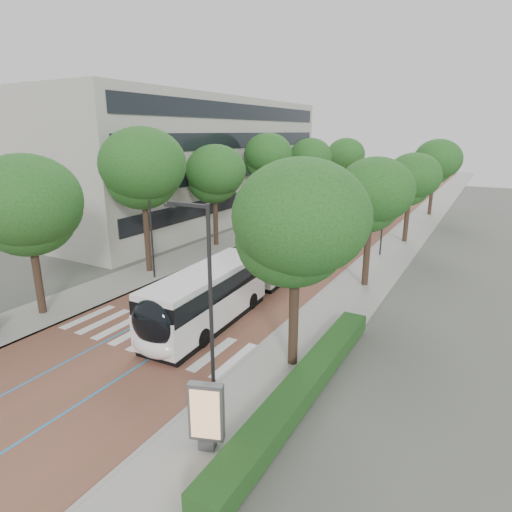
% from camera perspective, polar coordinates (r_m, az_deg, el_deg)
% --- Properties ---
extents(ground, '(160.00, 160.00, 0.00)m').
position_cam_1_polar(ground, '(22.91, -15.52, -11.19)').
color(ground, '#51544C').
rests_on(ground, ground).
extents(road, '(11.00, 140.00, 0.02)m').
position_cam_1_polar(road, '(57.03, 13.83, 5.38)').
color(road, brown).
rests_on(road, ground).
extents(sidewalk_left, '(4.00, 140.00, 0.12)m').
position_cam_1_polar(sidewalk_left, '(59.41, 6.83, 6.20)').
color(sidewalk_left, '#989690').
rests_on(sidewalk_left, ground).
extents(sidewalk_right, '(4.00, 140.00, 0.12)m').
position_cam_1_polar(sidewalk_right, '(55.55, 21.29, 4.50)').
color(sidewalk_right, '#989690').
rests_on(sidewalk_right, ground).
extents(kerb_left, '(0.20, 140.00, 0.14)m').
position_cam_1_polar(kerb_left, '(58.73, 8.55, 6.02)').
color(kerb_left, gray).
rests_on(kerb_left, ground).
extents(kerb_right, '(0.20, 140.00, 0.14)m').
position_cam_1_polar(kerb_right, '(55.83, 19.37, 4.75)').
color(kerb_right, gray).
rests_on(kerb_right, ground).
extents(zebra_crossing, '(10.55, 3.60, 0.01)m').
position_cam_1_polar(zebra_crossing, '(23.41, -13.43, -10.36)').
color(zebra_crossing, silver).
rests_on(zebra_crossing, ground).
extents(lane_line_left, '(0.12, 126.00, 0.01)m').
position_cam_1_polar(lane_line_left, '(57.46, 12.29, 5.57)').
color(lane_line_left, '#257CBC').
rests_on(lane_line_left, road).
extents(lane_line_right, '(0.12, 126.00, 0.01)m').
position_cam_1_polar(lane_line_right, '(56.63, 15.39, 5.20)').
color(lane_line_right, '#257CBC').
rests_on(lane_line_right, road).
extents(office_building, '(18.11, 40.00, 14.00)m').
position_cam_1_polar(office_building, '(54.39, -10.07, 12.52)').
color(office_building, beige).
rests_on(office_building, ground).
extents(hedge, '(1.20, 14.00, 0.80)m').
position_cam_1_polar(hedge, '(18.11, 6.36, -16.69)').
color(hedge, '#1E4618').
rests_on(hedge, sidewalk_right).
extents(streetlight_near, '(1.82, 0.20, 8.00)m').
position_cam_1_polar(streetlight_near, '(14.86, -6.64, -5.66)').
color(streetlight_near, '#2B2B2D').
rests_on(streetlight_near, sidewalk_right).
extents(streetlight_far, '(1.82, 0.20, 8.00)m').
position_cam_1_polar(streetlight_far, '(37.42, 16.47, 7.14)').
color(streetlight_far, '#2B2B2D').
rests_on(streetlight_far, sidewalk_right).
extents(lamp_post_left, '(0.14, 0.14, 8.00)m').
position_cam_1_polar(lamp_post_left, '(31.05, -13.86, 4.25)').
color(lamp_post_left, '#2B2B2D').
rests_on(lamp_post_left, sidewalk_left).
extents(trees_left, '(6.13, 60.97, 10.12)m').
position_cam_1_polar(trees_left, '(45.03, -0.50, 11.61)').
color(trees_left, black).
rests_on(trees_left, ground).
extents(trees_right, '(5.76, 47.74, 8.89)m').
position_cam_1_polar(trees_right, '(37.35, 18.39, 9.11)').
color(trees_right, black).
rests_on(trees_right, ground).
extents(lead_bus, '(3.40, 18.50, 3.20)m').
position_cam_1_polar(lead_bus, '(26.66, -2.03, -2.80)').
color(lead_bus, black).
rests_on(lead_bus, ground).
extents(bus_queued_0, '(2.88, 12.47, 3.20)m').
position_cam_1_polar(bus_queued_0, '(40.37, 10.17, 3.56)').
color(bus_queued_0, white).
rests_on(bus_queued_0, ground).
extents(bus_queued_1, '(3.23, 12.52, 3.20)m').
position_cam_1_polar(bus_queued_1, '(53.64, 15.42, 6.35)').
color(bus_queued_1, white).
rests_on(bus_queued_1, ground).
extents(ad_panel, '(1.21, 0.69, 2.43)m').
position_cam_1_polar(ad_panel, '(15.06, -6.62, -20.30)').
color(ad_panel, '#59595B').
rests_on(ad_panel, sidewalk_right).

